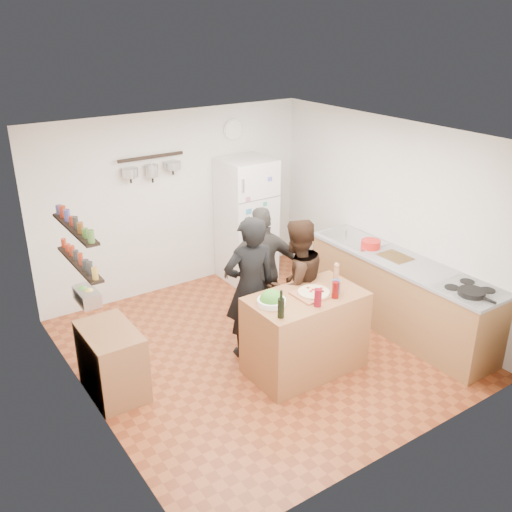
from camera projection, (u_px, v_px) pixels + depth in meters
room_shell at (242, 240)px, 6.57m from camera, size 4.20×4.20×4.20m
prep_island at (305, 333)px, 6.19m from camera, size 1.25×0.72×0.91m
pizza_board at (314, 294)px, 6.04m from camera, size 0.42×0.34×0.02m
pizza at (314, 292)px, 6.03m from camera, size 0.34×0.34×0.02m
salad_bowl at (271, 302)px, 5.83m from camera, size 0.29×0.29×0.06m
wine_bottle at (281, 308)px, 5.55m from camera, size 0.07×0.07×0.20m
wine_glass_near at (318, 298)px, 5.77m from camera, size 0.08×0.08×0.19m
wine_glass_far at (335, 290)px, 5.94m from camera, size 0.08×0.08×0.18m
pepper_mill at (336, 275)px, 6.25m from camera, size 0.06×0.06×0.20m
salt_canister at (336, 287)px, 6.05m from camera, size 0.09×0.09×0.14m
person_left at (250, 288)px, 6.35m from camera, size 0.67×0.50×1.68m
person_center at (296, 285)px, 6.53m from camera, size 0.77×0.61×1.58m
person_back at (263, 270)px, 6.88m from camera, size 1.01×0.73×1.59m
counter_run at (399, 295)px, 7.04m from camera, size 0.63×2.63×0.90m
stove_top at (470, 290)px, 6.14m from camera, size 0.60×0.62×0.02m
skillet at (472, 293)px, 6.00m from camera, size 0.28×0.28×0.05m
sink at (354, 239)px, 7.51m from camera, size 0.50×0.80×0.03m
cutting_board at (395, 257)px, 6.96m from camera, size 0.30×0.40×0.02m
red_bowl at (371, 244)px, 7.19m from camera, size 0.24×0.24×0.10m
fridge at (246, 220)px, 8.23m from camera, size 0.70×0.68×1.80m
wall_clock at (233, 130)px, 7.99m from camera, size 0.30×0.03×0.30m
spice_shelf_lower at (79, 264)px, 5.33m from camera, size 0.12×1.00×0.02m
spice_shelf_upper at (75, 229)px, 5.19m from camera, size 0.12×1.00×0.02m
produce_basket at (87, 296)px, 5.48m from camera, size 0.18×0.35×0.14m
side_table at (112, 361)px, 5.85m from camera, size 0.50×0.80×0.73m
pot_rack at (151, 157)px, 7.34m from camera, size 0.90×0.04×0.04m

